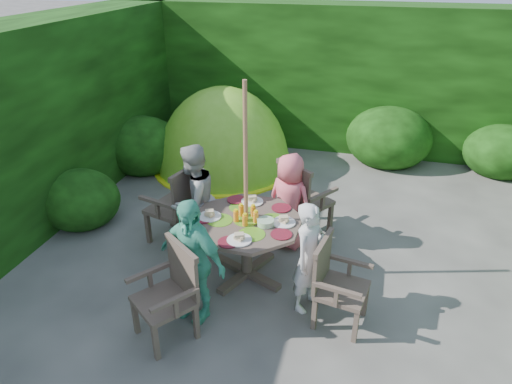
% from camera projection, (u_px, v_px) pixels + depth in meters
% --- Properties ---
extents(ground, '(60.00, 60.00, 0.00)m').
position_uv_depth(ground, '(328.00, 267.00, 5.27)').
color(ground, '#4A4742').
rests_on(ground, ground).
extents(hedge_enclosure, '(9.00, 9.00, 2.50)m').
position_uv_depth(hedge_enclosure, '(348.00, 127.00, 5.84)').
color(hedge_enclosure, black).
rests_on(hedge_enclosure, ground).
extents(patio_table, '(1.63, 1.63, 0.86)m').
position_uv_depth(patio_table, '(247.00, 229.00, 4.87)').
color(patio_table, '#43352C').
rests_on(patio_table, ground).
extents(parasol_pole, '(0.06, 0.06, 2.20)m').
position_uv_depth(parasol_pole, '(246.00, 188.00, 4.64)').
color(parasol_pole, '#8E5B39').
rests_on(parasol_pole, ground).
extents(garden_chair_right, '(0.54, 0.58, 0.85)m').
position_uv_depth(garden_chair_right, '(335.00, 282.00, 4.31)').
color(garden_chair_right, '#43352C').
rests_on(garden_chair_right, ground).
extents(garden_chair_left, '(0.66, 0.71, 0.99)m').
position_uv_depth(garden_chair_left, '(178.00, 204.00, 5.52)').
color(garden_chair_left, '#43352C').
rests_on(garden_chair_left, ground).
extents(garden_chair_back, '(0.77, 0.75, 0.97)m').
position_uv_depth(garden_chair_back, '(302.00, 198.00, 5.67)').
color(garden_chair_back, '#43352C').
rests_on(garden_chair_back, ground).
extents(garden_chair_front, '(0.71, 0.70, 0.89)m').
position_uv_depth(garden_chair_front, '(170.00, 292.00, 4.15)').
color(garden_chair_front, '#43352C').
rests_on(garden_chair_front, ground).
extents(child_right, '(0.43, 0.51, 1.18)m').
position_uv_depth(child_right, '(309.00, 258.00, 4.43)').
color(child_right, silver).
rests_on(child_right, ground).
extents(child_left, '(0.69, 0.78, 1.36)m').
position_uv_depth(child_left, '(193.00, 201.00, 5.28)').
color(child_left, '#A6A6A1').
rests_on(child_left, ground).
extents(child_back, '(0.69, 0.57, 1.20)m').
position_uv_depth(child_back, '(289.00, 201.00, 5.42)').
color(child_back, '#F86675').
rests_on(child_back, ground).
extents(child_front, '(0.82, 0.55, 1.30)m').
position_uv_depth(child_front, '(192.00, 260.00, 4.29)').
color(child_front, '#51BE9C').
rests_on(child_front, ground).
extents(dome_tent, '(2.58, 2.58, 2.71)m').
position_uv_depth(dome_tent, '(224.00, 166.00, 7.79)').
color(dome_tent, '#6FBB24').
rests_on(dome_tent, ground).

